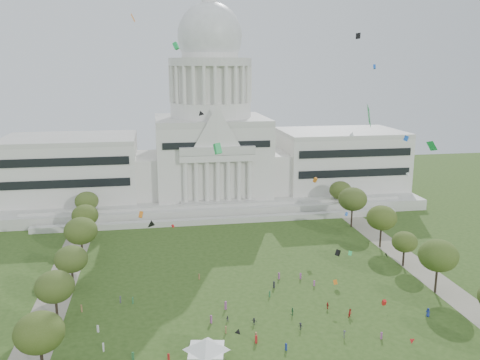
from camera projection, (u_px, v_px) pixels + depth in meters
name	position (u px, v px, depth m)	size (l,w,h in m)	color
ground	(278.00, 346.00, 101.25)	(400.00, 400.00, 0.00)	#2F4B18
capitol	(211.00, 147.00, 205.43)	(160.00, 64.50, 91.30)	beige
path_left	(54.00, 298.00, 122.15)	(8.00, 160.00, 0.04)	gray
path_right	(423.00, 271.00, 137.99)	(8.00, 160.00, 0.04)	gray
row_tree_l_1	(39.00, 333.00, 89.14)	(8.86, 8.86, 12.59)	black
row_tree_l_2	(55.00, 287.00, 108.56)	(8.42, 8.42, 11.97)	black
row_tree_r_2	(438.00, 256.00, 123.14)	(9.55, 9.55, 13.58)	black
row_tree_l_3	(71.00, 259.00, 124.74)	(8.12, 8.12, 11.55)	black
row_tree_r_3	(405.00, 242.00, 140.14)	(7.01, 7.01, 9.98)	black
row_tree_l_4	(81.00, 231.00, 142.26)	(9.29, 9.29, 13.21)	black
row_tree_r_4	(382.00, 218.00, 154.65)	(9.19, 9.19, 13.06)	black
row_tree_l_5	(85.00, 215.00, 160.15)	(8.33, 8.33, 11.85)	black
row_tree_r_5	(353.00, 199.00, 173.66)	(9.82, 9.82, 13.96)	black
row_tree_l_6	(87.00, 201.00, 177.33)	(8.19, 8.19, 11.64)	black
row_tree_r_6	(340.00, 190.00, 191.62)	(8.42, 8.42, 11.97)	black
event_tent	(206.00, 344.00, 94.72)	(10.57, 10.57, 5.09)	#4C4C4C
person_0	(428.00, 312.00, 113.08)	(1.00, 0.65, 2.04)	navy
person_2	(350.00, 313.00, 112.76)	(0.98, 0.61, 2.02)	#B21E1E
person_3	(300.00, 326.00, 107.53)	(1.04, 0.54, 1.61)	#26262B
person_4	(292.00, 311.00, 113.79)	(1.05, 0.57, 1.79)	#33723F
person_5	(254.00, 321.00, 109.69)	(1.43, 0.56, 1.54)	#4C4C51
person_8	(227.00, 319.00, 110.82)	(0.70, 0.43, 1.45)	#4C4C51
person_9	(344.00, 334.00, 104.33)	(1.08, 0.56, 1.67)	#4C4C51
person_10	(328.00, 306.00, 116.65)	(0.98, 0.53, 1.67)	#B21E1E
distant_crowd	(206.00, 317.00, 111.50)	(62.56, 38.58, 1.95)	navy
kite_swarm	(277.00, 199.00, 103.93)	(91.59, 106.11, 65.42)	white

